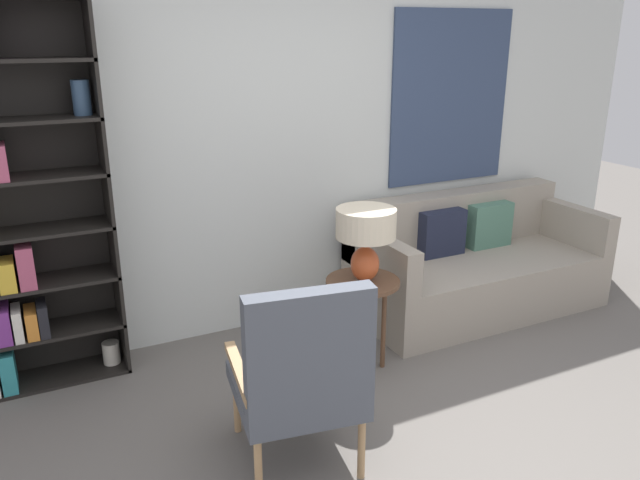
{
  "coord_description": "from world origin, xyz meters",
  "views": [
    {
      "loc": [
        -1.5,
        -1.82,
        1.99
      ],
      "look_at": [
        -0.06,
        1.08,
        0.9
      ],
      "focal_mm": 35.0,
      "sensor_mm": 36.0,
      "label": 1
    }
  ],
  "objects_px": {
    "table_lamp": "(366,232)",
    "couch": "(473,266)",
    "armchair": "(302,372)",
    "side_table": "(362,292)"
  },
  "relations": [
    {
      "from": "armchair",
      "to": "side_table",
      "type": "bearing_deg",
      "value": 44.53
    },
    {
      "from": "couch",
      "to": "table_lamp",
      "type": "xyz_separation_m",
      "value": [
        -1.21,
        -0.45,
        0.57
      ]
    },
    {
      "from": "couch",
      "to": "table_lamp",
      "type": "distance_m",
      "value": 1.41
    },
    {
      "from": "armchair",
      "to": "couch",
      "type": "relative_size",
      "value": 0.52
    },
    {
      "from": "couch",
      "to": "side_table",
      "type": "distance_m",
      "value": 1.3
    },
    {
      "from": "table_lamp",
      "to": "couch",
      "type": "bearing_deg",
      "value": 20.42
    },
    {
      "from": "side_table",
      "to": "table_lamp",
      "type": "relative_size",
      "value": 1.31
    },
    {
      "from": "armchair",
      "to": "couch",
      "type": "xyz_separation_m",
      "value": [
        1.94,
        1.16,
        -0.21
      ]
    },
    {
      "from": "armchair",
      "to": "table_lamp",
      "type": "bearing_deg",
      "value": 43.86
    },
    {
      "from": "couch",
      "to": "side_table",
      "type": "bearing_deg",
      "value": -160.15
    }
  ]
}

